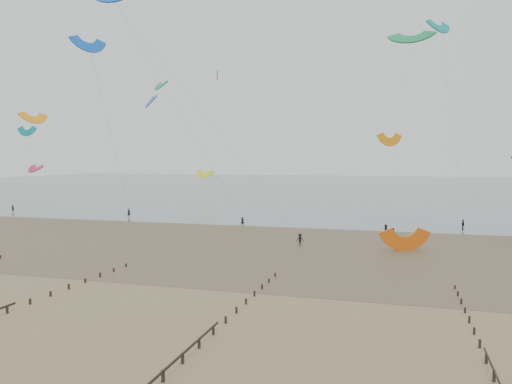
% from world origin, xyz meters
% --- Properties ---
extents(ground, '(500.00, 500.00, 0.00)m').
position_xyz_m(ground, '(0.00, 0.00, 0.00)').
color(ground, brown).
rests_on(ground, ground).
extents(sea_and_shore, '(500.00, 665.00, 0.03)m').
position_xyz_m(sea_and_shore, '(-4.08, 34.40, 0.01)').
color(sea_and_shore, '#475654').
rests_on(sea_and_shore, ground).
extents(kitesurfer_lead, '(0.64, 0.42, 1.76)m').
position_xyz_m(kitesurfer_lead, '(-11.79, 49.98, 0.88)').
color(kitesurfer_lead, black).
rests_on(kitesurfer_lead, ground).
extents(kitesurfers, '(150.81, 28.03, 1.87)m').
position_xyz_m(kitesurfers, '(17.31, 48.59, 0.87)').
color(kitesurfers, black).
rests_on(kitesurfers, ground).
extents(grounded_kite, '(7.48, 6.78, 3.35)m').
position_xyz_m(grounded_kite, '(17.52, 31.79, 0.00)').
color(grounded_kite, orange).
rests_on(grounded_kite, ground).
extents(kites_airborne, '(246.60, 112.25, 40.97)m').
position_xyz_m(kites_airborne, '(-0.12, 84.39, 23.07)').
color(kites_airborne, '#078D8C').
rests_on(kites_airborne, ground).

